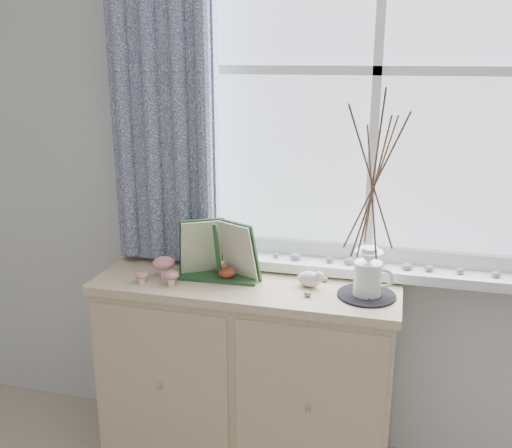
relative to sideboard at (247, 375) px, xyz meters
name	(u,v)px	position (x,y,z in m)	size (l,w,h in m)	color
sideboard	(247,375)	(0.00, 0.00, 0.00)	(1.20, 0.45, 0.85)	beige
botanical_book	(216,251)	(-0.11, -0.04, 0.55)	(0.36, 0.13, 0.25)	#214523
toadstool_cluster	(163,268)	(-0.32, -0.07, 0.47)	(0.18, 0.15, 0.08)	white
wooden_eggs	(222,267)	(-0.12, 0.05, 0.45)	(0.14, 0.18, 0.07)	tan
songbird_figurine	(309,278)	(0.25, 0.00, 0.46)	(0.13, 0.06, 0.07)	silver
crocheted_doily	(366,295)	(0.47, -0.04, 0.43)	(0.22, 0.22, 0.01)	black
twig_pitcher	(373,179)	(0.47, -0.04, 0.87)	(0.29, 0.29, 0.77)	silver
sideboard_pebbles	(333,290)	(0.35, -0.03, 0.43)	(0.25, 0.19, 0.02)	gray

